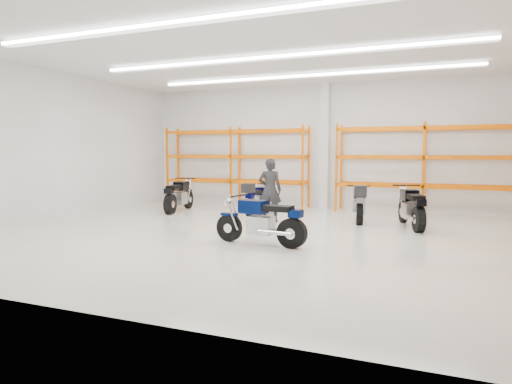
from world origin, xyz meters
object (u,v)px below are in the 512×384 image
at_px(motorcycle_back_a, 178,196).
at_px(motorcycle_back_c, 359,204).
at_px(motorcycle_back_b, 258,199).
at_px(standing_man, 270,190).
at_px(structural_column, 325,146).
at_px(motorcycle_main, 264,222).
at_px(motorcycle_back_d, 412,209).

distance_m(motorcycle_back_a, motorcycle_back_c, 6.13).
height_order(motorcycle_back_b, standing_man, standing_man).
height_order(motorcycle_back_a, structural_column, structural_column).
bearing_deg(motorcycle_back_a, motorcycle_back_b, 6.24).
bearing_deg(motorcycle_back_a, motorcycle_back_c, 0.32).
xyz_separation_m(motorcycle_main, structural_column, (-0.39, 7.01, 1.74)).
xyz_separation_m(motorcycle_back_d, standing_man, (-3.92, -0.40, 0.40)).
xyz_separation_m(motorcycle_back_a, motorcycle_back_c, (6.13, 0.03, 0.01)).
bearing_deg(standing_man, motorcycle_back_a, -26.69).
distance_m(motorcycle_back_d, structural_column, 4.98).
bearing_deg(structural_column, motorcycle_main, -86.80).
height_order(motorcycle_back_c, standing_man, standing_man).
relative_size(motorcycle_main, motorcycle_back_c, 1.02).
relative_size(motorcycle_back_a, motorcycle_back_c, 1.05).
relative_size(motorcycle_main, structural_column, 0.49).
distance_m(motorcycle_main, standing_man, 3.45).
bearing_deg(motorcycle_back_a, structural_column, 32.85).
height_order(motorcycle_main, structural_column, structural_column).
relative_size(motorcycle_main, motorcycle_back_d, 0.99).
bearing_deg(motorcycle_back_a, motorcycle_main, -41.10).
xyz_separation_m(motorcycle_back_b, structural_column, (1.56, 2.53, 1.74)).
distance_m(motorcycle_back_c, standing_man, 2.64).
xyz_separation_m(motorcycle_back_d, structural_column, (-3.24, 3.37, 1.72)).
xyz_separation_m(standing_man, structural_column, (0.68, 3.77, 1.32)).
relative_size(motorcycle_back_d, standing_man, 1.20).
bearing_deg(motorcycle_back_b, motorcycle_back_c, -4.77).
bearing_deg(structural_column, motorcycle_back_d, -46.14).
xyz_separation_m(motorcycle_main, motorcycle_back_c, (1.35, 4.21, 0.03)).
height_order(motorcycle_main, motorcycle_back_d, motorcycle_back_d).
bearing_deg(motorcycle_main, motorcycle_back_d, 52.03).
relative_size(motorcycle_back_a, standing_man, 1.23).
bearing_deg(motorcycle_main, structural_column, 93.20).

